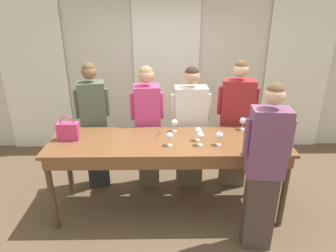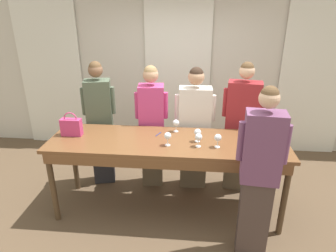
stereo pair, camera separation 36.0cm
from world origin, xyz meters
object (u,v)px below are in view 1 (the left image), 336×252
(guest_pink_top, at_px, (148,127))
(guest_striped_shirt, at_px, (236,125))
(wine_glass_center_mid, at_px, (219,136))
(wine_glass_back_mid, at_px, (198,131))
(tasting_bar, at_px, (168,149))
(wine_glass_center_right, at_px, (170,136))
(wine_glass_center_left, at_px, (174,123))
(guest_cream_sweater, at_px, (190,127))
(wine_glass_front_left, at_px, (249,144))
(wine_glass_front_right, at_px, (262,138))
(handbag, at_px, (68,131))
(wine_bottle, at_px, (254,124))
(host_pouring, at_px, (264,170))
(wine_glass_back_left, at_px, (243,121))
(wine_glass_front_mid, at_px, (200,136))
(guest_olive_jacket, at_px, (94,126))

(guest_pink_top, xyz_separation_m, guest_striped_shirt, (1.23, 0.00, 0.02))
(wine_glass_center_mid, bearing_deg, wine_glass_back_mid, 150.07)
(tasting_bar, distance_m, wine_glass_center_right, 0.24)
(guest_striped_shirt, bearing_deg, wine_glass_center_right, -141.95)
(wine_glass_center_left, bearing_deg, guest_cream_sweater, 54.39)
(wine_glass_front_left, height_order, wine_glass_front_right, same)
(handbag, relative_size, guest_pink_top, 0.17)
(wine_bottle, distance_m, wine_glass_center_left, 1.00)
(wine_bottle, height_order, handbag, wine_bottle)
(wine_glass_front_left, distance_m, guest_striped_shirt, 0.98)
(wine_glass_front_left, xyz_separation_m, wine_glass_center_right, (-0.85, 0.23, -0.00))
(wine_glass_center_mid, xyz_separation_m, host_pouring, (0.38, -0.51, -0.15))
(wine_glass_back_left, distance_m, wine_glass_back_mid, 0.69)
(wine_glass_front_left, relative_size, wine_glass_center_mid, 1.00)
(handbag, relative_size, wine_glass_back_mid, 1.88)
(handbag, height_order, host_pouring, host_pouring)
(guest_pink_top, height_order, guest_cream_sweater, guest_pink_top)
(handbag, height_order, guest_striped_shirt, guest_striped_shirt)
(wine_glass_center_mid, xyz_separation_m, guest_striped_shirt, (0.37, 0.73, -0.17))
(wine_glass_front_right, relative_size, guest_pink_top, 0.09)
(wine_glass_front_right, xyz_separation_m, wine_glass_back_left, (-0.09, 0.53, -0.00))
(wine_bottle, bearing_deg, guest_cream_sweater, 152.35)
(tasting_bar, distance_m, guest_pink_top, 0.69)
(wine_glass_center_left, relative_size, guest_cream_sweater, 0.09)
(wine_glass_front_right, bearing_deg, host_pouring, -102.62)
(wine_glass_back_mid, height_order, host_pouring, host_pouring)
(tasting_bar, height_order, guest_pink_top, guest_pink_top)
(wine_glass_front_mid, bearing_deg, wine_glass_center_right, -179.88)
(wine_glass_front_left, height_order, guest_olive_jacket, guest_olive_jacket)
(wine_bottle, bearing_deg, wine_glass_back_mid, -164.67)
(wine_glass_front_left, bearing_deg, guest_olive_jacket, 152.95)
(wine_bottle, relative_size, wine_glass_front_mid, 2.01)
(wine_glass_back_mid, bearing_deg, guest_olive_jacket, 156.35)
(guest_pink_top, bearing_deg, guest_olive_jacket, 180.00)
(tasting_bar, height_order, wine_glass_center_mid, wine_glass_center_mid)
(handbag, bearing_deg, guest_striped_shirt, 14.58)
(wine_glass_back_mid, relative_size, guest_cream_sweater, 0.09)
(wine_glass_back_left, distance_m, guest_olive_jacket, 2.01)
(host_pouring, bearing_deg, guest_olive_jacket, 147.91)
(wine_glass_front_left, distance_m, wine_glass_back_left, 0.69)
(wine_bottle, distance_m, wine_glass_front_right, 0.41)
(wine_bottle, bearing_deg, wine_glass_center_mid, -146.48)
(tasting_bar, distance_m, wine_glass_front_left, 0.95)
(wine_glass_back_left, bearing_deg, wine_glass_front_mid, -142.88)
(tasting_bar, height_order, handbag, handbag)
(wine_glass_center_right, xyz_separation_m, guest_pink_top, (-0.29, 0.74, -0.19))
(wine_bottle, bearing_deg, guest_striped_shirt, 107.73)
(wine_glass_front_right, bearing_deg, handbag, 173.66)
(guest_olive_jacket, bearing_deg, guest_striped_shirt, -0.00)
(handbag, relative_size, guest_striped_shirt, 0.16)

